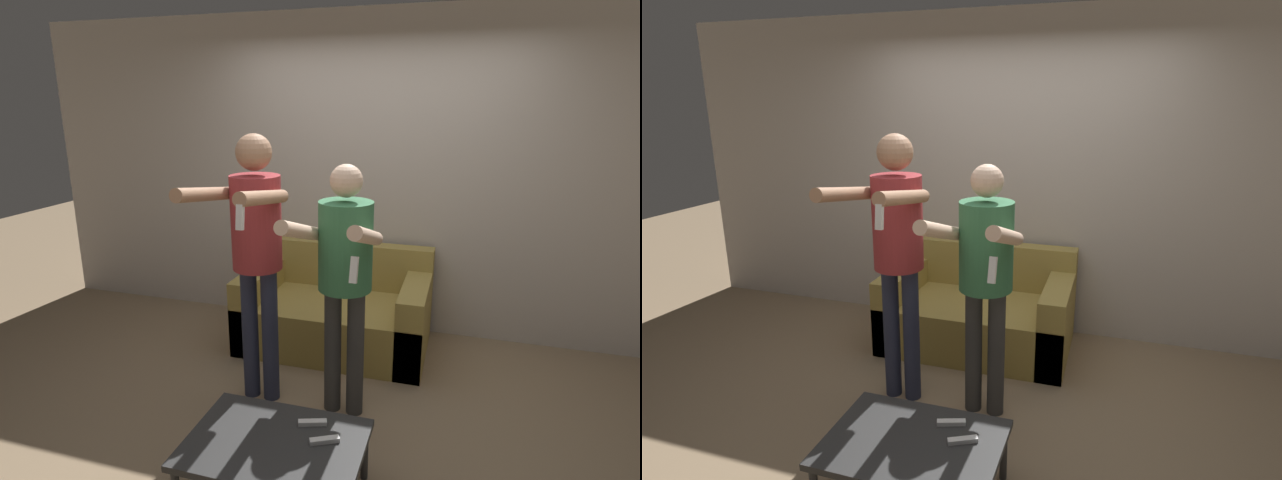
% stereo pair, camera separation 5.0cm
% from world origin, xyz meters
% --- Properties ---
extents(ground_plane, '(14.00, 14.00, 0.00)m').
position_xyz_m(ground_plane, '(0.00, 0.00, 0.00)').
color(ground_plane, '#937A5B').
extents(wall_back, '(6.40, 0.06, 2.70)m').
position_xyz_m(wall_back, '(0.00, 1.54, 1.35)').
color(wall_back, beige).
rests_on(wall_back, ground_plane).
extents(couch, '(1.50, 0.89, 0.80)m').
position_xyz_m(couch, '(-0.23, 1.06, 0.27)').
color(couch, '#AD9347').
rests_on(couch, ground_plane).
extents(person_standing_left, '(0.44, 0.78, 1.79)m').
position_xyz_m(person_standing_left, '(-0.52, 0.13, 1.14)').
color(person_standing_left, '#282D47').
rests_on(person_standing_left, ground_plane).
extents(person_standing_right, '(0.45, 0.79, 1.63)m').
position_xyz_m(person_standing_right, '(0.06, 0.13, 1.03)').
color(person_standing_right, '#383838').
rests_on(person_standing_right, ground_plane).
extents(coffee_table, '(0.88, 0.63, 0.35)m').
position_xyz_m(coffee_table, '(-0.08, -0.69, 0.31)').
color(coffee_table, '#2D2D2D').
rests_on(coffee_table, ground_plane).
extents(remote_near, '(0.15, 0.10, 0.02)m').
position_xyz_m(remote_near, '(0.16, -0.63, 0.36)').
color(remote_near, white).
rests_on(remote_near, coffee_table).
extents(remote_far, '(0.15, 0.08, 0.02)m').
position_xyz_m(remote_far, '(0.06, -0.51, 0.36)').
color(remote_far, white).
rests_on(remote_far, coffee_table).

